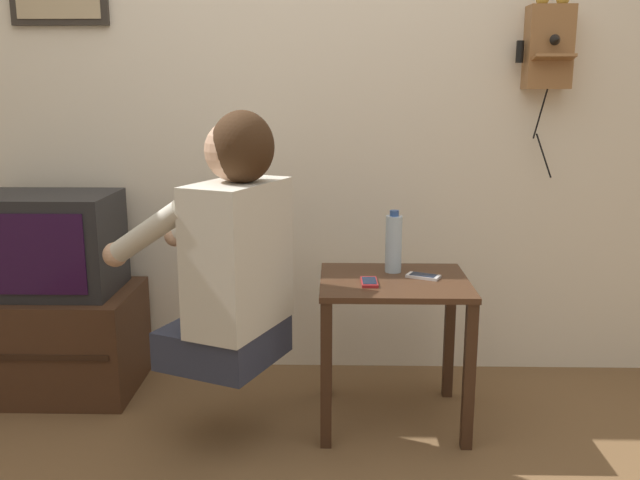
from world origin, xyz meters
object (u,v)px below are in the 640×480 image
person (232,249)px  wall_phone_antique (548,46)px  cell_phone_held (369,282)px  television (46,243)px  water_bottle (394,243)px  cell_phone_spare (423,276)px

person → wall_phone_antique: 1.58m
cell_phone_held → wall_phone_antique: bearing=33.9°
cell_phone_held → person: bearing=-167.2°
television → person: bearing=-27.4°
cell_phone_held → water_bottle: size_ratio=0.51×
cell_phone_spare → person: bearing=131.4°
person → cell_phone_spare: bearing=-50.2°
wall_phone_antique → cell_phone_held: 1.27m
wall_phone_antique → television: bearing=-174.3°
cell_phone_spare → water_bottle: water_bottle is taller
wall_phone_antique → cell_phone_held: wall_phone_antique is taller
wall_phone_antique → water_bottle: (-0.66, -0.36, -0.76)m
television → wall_phone_antique: size_ratio=0.76×
television → cell_phone_spare: size_ratio=4.20×
wall_phone_antique → water_bottle: bearing=-151.1°
person → water_bottle: size_ratio=3.67×
person → cell_phone_spare: 0.75m
wall_phone_antique → cell_phone_spare: (-0.55, -0.45, -0.87)m
person → television: person is taller
television → cell_phone_held: size_ratio=4.62×
television → water_bottle: 1.45m
person → cell_phone_held: 0.53m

